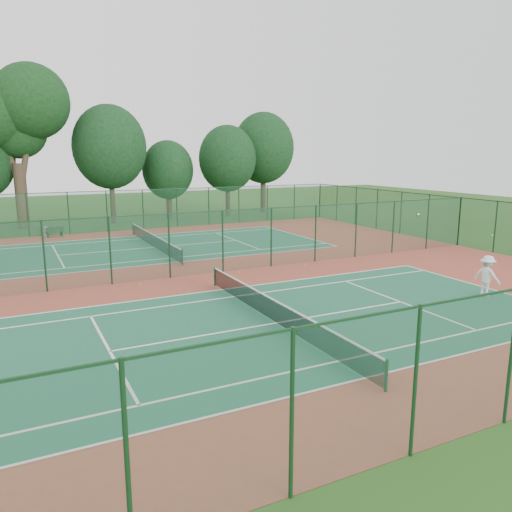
% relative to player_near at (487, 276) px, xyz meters
% --- Properties ---
extents(ground, '(120.00, 120.00, 0.00)m').
position_rel_player_near_xyz_m(ground, '(-10.63, 10.02, -0.98)').
color(ground, '#255019').
rests_on(ground, ground).
extents(red_pad, '(40.00, 36.00, 0.01)m').
position_rel_player_near_xyz_m(red_pad, '(-10.63, 10.02, -0.98)').
color(red_pad, brown).
rests_on(red_pad, ground).
extents(court_near, '(23.77, 10.97, 0.01)m').
position_rel_player_near_xyz_m(court_near, '(-10.63, 1.02, -0.97)').
color(court_near, '#1D5E41').
rests_on(court_near, red_pad).
extents(court_far, '(23.77, 10.97, 0.01)m').
position_rel_player_near_xyz_m(court_far, '(-10.63, 19.02, -0.97)').
color(court_far, '#1E6242').
rests_on(court_far, red_pad).
extents(fence_north, '(40.00, 0.09, 3.50)m').
position_rel_player_near_xyz_m(fence_north, '(-10.63, 28.02, 0.78)').
color(fence_north, '#1A502F').
rests_on(fence_north, ground).
extents(fence_south, '(40.00, 0.09, 3.50)m').
position_rel_player_near_xyz_m(fence_south, '(-10.63, -7.98, 0.78)').
color(fence_south, '#17462E').
rests_on(fence_south, ground).
extents(fence_east, '(0.09, 36.00, 3.50)m').
position_rel_player_near_xyz_m(fence_east, '(9.37, 10.02, 0.78)').
color(fence_east, '#194B30').
rests_on(fence_east, ground).
extents(fence_divider, '(40.00, 0.09, 3.50)m').
position_rel_player_near_xyz_m(fence_divider, '(-10.63, 10.02, 0.78)').
color(fence_divider, '#16432C').
rests_on(fence_divider, ground).
extents(tennis_net_near, '(0.10, 12.90, 0.97)m').
position_rel_player_near_xyz_m(tennis_net_near, '(-10.63, 1.02, -0.44)').
color(tennis_net_near, '#153B23').
rests_on(tennis_net_near, ground).
extents(tennis_net_far, '(0.10, 12.90, 0.97)m').
position_rel_player_near_xyz_m(tennis_net_far, '(-10.63, 19.02, -0.44)').
color(tennis_net_far, '#153A1F').
rests_on(tennis_net_far, ground).
extents(player_near, '(1.00, 1.38, 1.92)m').
position_rel_player_near_xyz_m(player_near, '(0.00, 0.00, 0.00)').
color(player_near, silver).
rests_on(player_near, court_near).
extents(trash_bin, '(0.52, 0.52, 0.83)m').
position_rel_player_near_xyz_m(trash_bin, '(-17.14, 27.25, -0.56)').
color(trash_bin, gray).
rests_on(trash_bin, red_pad).
extents(bench, '(1.41, 0.75, 0.83)m').
position_rel_player_near_xyz_m(bench, '(-16.48, 26.99, -0.54)').
color(bench, black).
rests_on(bench, red_pad).
extents(stray_ball_a, '(0.07, 0.07, 0.07)m').
position_rel_player_near_xyz_m(stray_ball_a, '(-8.39, 9.35, -0.94)').
color(stray_ball_a, '#E7F138').
rests_on(stray_ball_a, red_pad).
extents(stray_ball_b, '(0.08, 0.08, 0.08)m').
position_rel_player_near_xyz_m(stray_ball_b, '(-4.09, 9.42, -0.93)').
color(stray_ball_b, '#F1F338').
rests_on(stray_ball_b, red_pad).
extents(stray_ball_c, '(0.07, 0.07, 0.07)m').
position_rel_player_near_xyz_m(stray_ball_c, '(-14.00, 9.28, -0.94)').
color(stray_ball_c, yellow).
rests_on(stray_ball_c, red_pad).
extents(big_tree, '(9.23, 6.75, 14.18)m').
position_rel_player_near_xyz_m(big_tree, '(-18.40, 33.57, 9.06)').
color(big_tree, '#392C1F').
rests_on(big_tree, ground).
extents(evergreen_row, '(39.00, 5.00, 12.00)m').
position_rel_player_near_xyz_m(evergreen_row, '(-10.13, 34.27, -0.98)').
color(evergreen_row, black).
rests_on(evergreen_row, ground).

